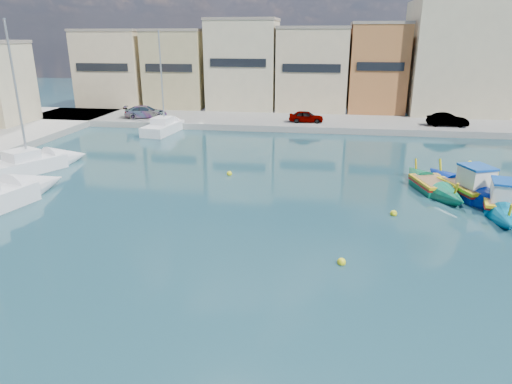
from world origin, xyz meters
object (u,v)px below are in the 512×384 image
(yacht_north, at_px, (170,126))
(yacht_mid, at_px, (5,195))
(church_block, at_px, (458,40))
(luzzu_green, at_px, (433,186))
(luzzu_turquoise_cabin, at_px, (501,203))
(luzzu_blue_cabin, at_px, (469,190))
(yacht_midnorth, at_px, (46,162))

(yacht_north, distance_m, yacht_mid, 21.79)
(yacht_north, xyz_separation_m, yacht_mid, (-2.16, -21.68, 0.07))
(church_block, xyz_separation_m, yacht_north, (-29.16, -12.37, -8.01))
(church_block, xyz_separation_m, luzzu_green, (-7.26, -28.01, -8.17))
(church_block, xyz_separation_m, luzzu_turquoise_cabin, (-4.26, -30.63, -8.09))
(church_block, height_order, yacht_mid, church_block)
(luzzu_turquoise_cabin, relative_size, yacht_north, 0.82)
(church_block, height_order, luzzu_turquoise_cabin, church_block)
(luzzu_blue_cabin, height_order, yacht_midnorth, yacht_midnorth)
(yacht_north, relative_size, yacht_mid, 0.85)
(luzzu_green, relative_size, yacht_north, 0.73)
(church_block, relative_size, luzzu_green, 2.59)
(church_block, distance_m, luzzu_green, 30.06)
(luzzu_turquoise_cabin, distance_m, luzzu_green, 3.99)
(luzzu_green, bearing_deg, luzzu_blue_cabin, -20.70)
(church_block, bearing_deg, yacht_north, -157.02)
(yacht_north, height_order, yacht_midnorth, yacht_midnorth)
(luzzu_green, relative_size, yacht_mid, 0.62)
(luzzu_turquoise_cabin, bearing_deg, luzzu_blue_cabin, 120.73)
(luzzu_green, xyz_separation_m, yacht_midnorth, (-26.10, 1.01, 0.18))
(yacht_mid, bearing_deg, yacht_midnorth, 106.15)
(luzzu_turquoise_cabin, height_order, yacht_north, yacht_north)
(luzzu_turquoise_cabin, bearing_deg, yacht_midnorth, 172.88)
(yacht_midnorth, distance_m, yacht_mid, 7.34)
(luzzu_green, bearing_deg, yacht_mid, -165.90)
(yacht_mid, bearing_deg, luzzu_green, 14.10)
(luzzu_green, xyz_separation_m, yacht_mid, (-24.05, -6.04, 0.23))
(luzzu_blue_cabin, bearing_deg, church_block, 79.35)
(luzzu_turquoise_cabin, relative_size, yacht_midnorth, 0.78)
(luzzu_blue_cabin, relative_size, yacht_midnorth, 0.79)
(church_block, distance_m, yacht_north, 32.67)
(church_block, xyz_separation_m, yacht_mid, (-31.32, -34.05, -7.94))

